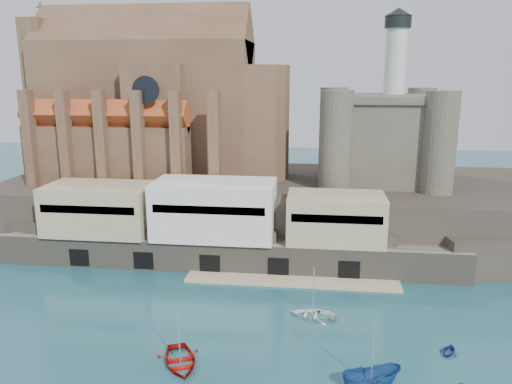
% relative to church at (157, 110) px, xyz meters
% --- Properties ---
extents(ground, '(300.00, 300.00, 0.00)m').
position_rel_church_xyz_m(ground, '(24.13, -41.85, -22.13)').
color(ground, '#194953').
rests_on(ground, ground).
extents(promontory, '(100.00, 36.00, 10.00)m').
position_rel_church_xyz_m(promontory, '(23.94, -2.48, -17.20)').
color(promontory, black).
rests_on(promontory, ground).
extents(quay, '(70.00, 12.00, 13.05)m').
position_rel_church_xyz_m(quay, '(13.94, -18.78, -16.06)').
color(quay, '#6B6356').
rests_on(quay, ground).
extents(church, '(47.00, 25.93, 30.51)m').
position_rel_church_xyz_m(church, '(0.00, 0.00, 0.00)').
color(church, '#513826').
rests_on(church, promontory).
extents(castle_keep, '(21.20, 21.20, 29.30)m').
position_rel_church_xyz_m(castle_keep, '(40.21, -0.78, -3.81)').
color(castle_keep, '#484438').
rests_on(castle_keep, promontory).
extents(boat_0, '(4.73, 3.00, 6.40)m').
position_rel_church_xyz_m(boat_0, '(16.00, -45.57, -22.13)').
color(boat_0, '#990906').
rests_on(boat_0, ground).
extents(boat_6, '(1.67, 4.05, 5.51)m').
position_rel_church_xyz_m(boat_6, '(29.19, -33.77, -22.13)').
color(boat_6, white).
rests_on(boat_6, ground).
extents(boat_7, '(2.68, 2.37, 2.65)m').
position_rel_church_xyz_m(boat_7, '(43.41, -40.26, -22.13)').
color(boat_7, navy).
rests_on(boat_7, ground).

